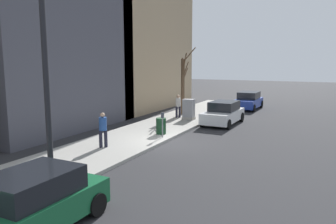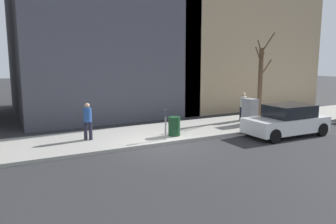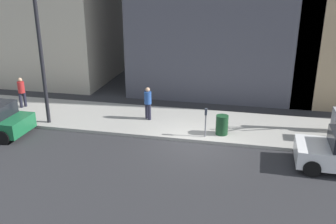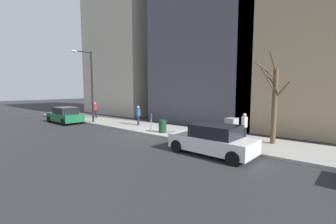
{
  "view_description": "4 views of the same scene",
  "coord_description": "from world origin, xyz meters",
  "px_view_note": "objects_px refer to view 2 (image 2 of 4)",
  "views": [
    {
      "loc": [
        -7.33,
        14.87,
        4.15
      ],
      "look_at": [
        1.57,
        -3.36,
        1.04
      ],
      "focal_mm": 35.0,
      "sensor_mm": 36.0,
      "label": 1
    },
    {
      "loc": [
        -12.24,
        6.3,
        3.71
      ],
      "look_at": [
        1.51,
        -1.1,
        1.19
      ],
      "focal_mm": 35.0,
      "sensor_mm": 36.0,
      "label": 2
    },
    {
      "loc": [
        -15.01,
        -2.06,
        7.05
      ],
      "look_at": [
        -0.12,
        1.18,
        1.41
      ],
      "focal_mm": 40.0,
      "sensor_mm": 36.0,
      "label": 3
    },
    {
      "loc": [
        -10.9,
        -11.64,
        3.27
      ],
      "look_at": [
        1.53,
        -1.09,
        1.58
      ],
      "focal_mm": 24.0,
      "sensor_mm": 36.0,
      "label": 4
    }
  ],
  "objects_px": {
    "utility_box": "(250,112)",
    "parked_car_white": "(287,121)",
    "pedestrian_near_meter": "(243,105)",
    "trash_bin": "(174,126)",
    "parking_meter": "(166,121)",
    "pedestrian_midblock": "(88,119)",
    "bare_tree": "(261,80)"
  },
  "relations": [
    {
      "from": "parking_meter",
      "to": "pedestrian_midblock",
      "type": "xyz_separation_m",
      "value": [
        1.57,
        3.09,
        0.11
      ]
    },
    {
      "from": "trash_bin",
      "to": "bare_tree",
      "type": "bearing_deg",
      "value": -76.48
    },
    {
      "from": "parked_car_white",
      "to": "trash_bin",
      "type": "distance_m",
      "value": 5.56
    },
    {
      "from": "trash_bin",
      "to": "pedestrian_midblock",
      "type": "bearing_deg",
      "value": 73.53
    },
    {
      "from": "parking_meter",
      "to": "utility_box",
      "type": "relative_size",
      "value": 0.94
    },
    {
      "from": "utility_box",
      "to": "pedestrian_midblock",
      "type": "relative_size",
      "value": 0.86
    },
    {
      "from": "utility_box",
      "to": "pedestrian_midblock",
      "type": "height_order",
      "value": "pedestrian_midblock"
    },
    {
      "from": "pedestrian_near_meter",
      "to": "utility_box",
      "type": "bearing_deg",
      "value": -69.97
    },
    {
      "from": "pedestrian_near_meter",
      "to": "pedestrian_midblock",
      "type": "height_order",
      "value": "same"
    },
    {
      "from": "parked_car_white",
      "to": "bare_tree",
      "type": "relative_size",
      "value": 0.84
    },
    {
      "from": "parking_meter",
      "to": "pedestrian_midblock",
      "type": "bearing_deg",
      "value": 63.05
    },
    {
      "from": "pedestrian_midblock",
      "to": "parking_meter",
      "type": "bearing_deg",
      "value": -167.01
    },
    {
      "from": "utility_box",
      "to": "pedestrian_near_meter",
      "type": "bearing_deg",
      "value": -20.71
    },
    {
      "from": "pedestrian_midblock",
      "to": "pedestrian_near_meter",
      "type": "bearing_deg",
      "value": -138.45
    },
    {
      "from": "utility_box",
      "to": "bare_tree",
      "type": "distance_m",
      "value": 2.81
    },
    {
      "from": "pedestrian_near_meter",
      "to": "pedestrian_midblock",
      "type": "xyz_separation_m",
      "value": [
        -0.26,
        9.17,
        0.0
      ]
    },
    {
      "from": "parking_meter",
      "to": "utility_box",
      "type": "bearing_deg",
      "value": -81.54
    },
    {
      "from": "trash_bin",
      "to": "parking_meter",
      "type": "bearing_deg",
      "value": 122.77
    },
    {
      "from": "pedestrian_near_meter",
      "to": "parking_meter",
      "type": "bearing_deg",
      "value": -122.55
    },
    {
      "from": "utility_box",
      "to": "parked_car_white",
      "type": "bearing_deg",
      "value": -176.53
    },
    {
      "from": "parked_car_white",
      "to": "utility_box",
      "type": "relative_size",
      "value": 2.97
    },
    {
      "from": "utility_box",
      "to": "pedestrian_midblock",
      "type": "distance_m",
      "value": 8.84
    },
    {
      "from": "parked_car_white",
      "to": "trash_bin",
      "type": "bearing_deg",
      "value": 69.99
    },
    {
      "from": "trash_bin",
      "to": "pedestrian_midblock",
      "type": "relative_size",
      "value": 0.54
    },
    {
      "from": "bare_tree",
      "to": "trash_bin",
      "type": "relative_size",
      "value": 5.65
    },
    {
      "from": "parked_car_white",
      "to": "pedestrian_midblock",
      "type": "distance_m",
      "value": 9.5
    },
    {
      "from": "utility_box",
      "to": "parking_meter",
      "type": "bearing_deg",
      "value": 98.46
    },
    {
      "from": "parked_car_white",
      "to": "trash_bin",
      "type": "relative_size",
      "value": 4.72
    },
    {
      "from": "parking_meter",
      "to": "utility_box",
      "type": "xyz_separation_m",
      "value": [
        0.85,
        -5.72,
        -0.13
      ]
    },
    {
      "from": "pedestrian_near_meter",
      "to": "bare_tree",
      "type": "bearing_deg",
      "value": 51.34
    },
    {
      "from": "bare_tree",
      "to": "trash_bin",
      "type": "distance_m",
      "value": 7.37
    },
    {
      "from": "utility_box",
      "to": "pedestrian_midblock",
      "type": "bearing_deg",
      "value": 85.33
    }
  ]
}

